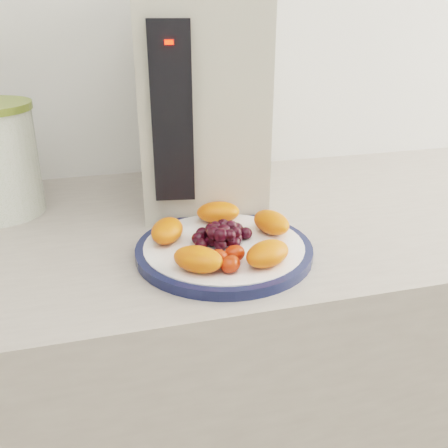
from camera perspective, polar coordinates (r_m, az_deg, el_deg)
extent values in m
cube|color=#A89D91|center=(1.11, -7.93, -21.87)|extent=(3.50, 0.60, 0.90)
cube|color=#8F6950|center=(1.14, -7.84, -22.94)|extent=(3.48, 0.58, 0.84)
cylinder|color=#151C3E|center=(0.74, 0.00, -3.00)|extent=(0.26, 0.26, 0.01)
cylinder|color=white|center=(0.74, 0.00, -2.93)|extent=(0.24, 0.24, 0.02)
cube|color=#B9B39F|center=(0.94, -2.60, 13.95)|extent=(0.26, 0.33, 0.37)
cube|color=black|center=(0.78, -5.95, 12.35)|extent=(0.07, 0.03, 0.27)
cube|color=#FF0C05|center=(0.76, -6.31, 19.96)|extent=(0.01, 0.01, 0.01)
ellipsoid|color=#F24A11|center=(0.78, 5.44, 0.21)|extent=(0.06, 0.08, 0.03)
ellipsoid|color=#F24A11|center=(0.81, -0.67, 1.36)|extent=(0.08, 0.06, 0.03)
ellipsoid|color=#F24A11|center=(0.75, -6.51, -0.75)|extent=(0.07, 0.08, 0.03)
ellipsoid|color=#F24A11|center=(0.66, -2.97, -4.03)|extent=(0.08, 0.08, 0.03)
ellipsoid|color=#F24A11|center=(0.68, 4.99, -3.38)|extent=(0.08, 0.07, 0.03)
ellipsoid|color=black|center=(0.74, 0.00, -1.64)|extent=(0.02, 0.02, 0.02)
ellipsoid|color=black|center=(0.74, 1.44, -1.58)|extent=(0.02, 0.02, 0.02)
ellipsoid|color=black|center=(0.75, 0.38, -1.07)|extent=(0.02, 0.02, 0.02)
ellipsoid|color=black|center=(0.75, -1.05, -1.21)|extent=(0.02, 0.02, 0.02)
ellipsoid|color=black|center=(0.73, -1.46, -1.88)|extent=(0.02, 0.02, 0.02)
ellipsoid|color=black|center=(0.72, -0.40, -2.32)|extent=(0.02, 0.02, 0.02)
ellipsoid|color=black|center=(0.72, 1.09, -2.12)|extent=(0.02, 0.02, 0.02)
ellipsoid|color=black|center=(0.75, 2.48, -1.07)|extent=(0.02, 0.02, 0.02)
ellipsoid|color=black|center=(0.77, 1.40, -0.59)|extent=(0.02, 0.02, 0.02)
ellipsoid|color=black|center=(0.77, -0.01, -0.45)|extent=(0.02, 0.02, 0.02)
ellipsoid|color=black|center=(0.77, -1.42, -0.61)|extent=(0.02, 0.02, 0.02)
ellipsoid|color=black|center=(0.75, -2.48, -1.08)|extent=(0.02, 0.02, 0.02)
ellipsoid|color=black|center=(0.74, -2.93, -1.67)|extent=(0.02, 0.02, 0.02)
ellipsoid|color=black|center=(0.72, -2.59, -2.37)|extent=(0.02, 0.02, 0.02)
ellipsoid|color=black|center=(0.73, 0.00, -0.72)|extent=(0.02, 0.02, 0.02)
ellipsoid|color=black|center=(0.74, 0.81, -0.25)|extent=(0.02, 0.02, 0.02)
ellipsoid|color=black|center=(0.75, -0.13, -0.14)|extent=(0.02, 0.02, 0.02)
ellipsoid|color=black|center=(0.74, -1.00, -0.32)|extent=(0.02, 0.02, 0.02)
ellipsoid|color=black|center=(0.73, -1.43, -0.67)|extent=(0.02, 0.02, 0.02)
ellipsoid|color=black|center=(0.72, -1.19, -1.05)|extent=(0.02, 0.02, 0.02)
ellipsoid|color=black|center=(0.71, -0.38, -1.28)|extent=(0.02, 0.02, 0.02)
ellipsoid|color=black|center=(0.71, 0.62, -1.27)|extent=(0.02, 0.02, 0.02)
ellipsoid|color=black|center=(0.72, 1.32, -0.99)|extent=(0.02, 0.02, 0.02)
ellipsoid|color=red|center=(0.68, -0.77, -3.87)|extent=(0.03, 0.03, 0.02)
ellipsoid|color=red|center=(0.69, 1.23, -3.38)|extent=(0.03, 0.03, 0.02)
ellipsoid|color=red|center=(0.66, 0.74, -4.60)|extent=(0.04, 0.04, 0.02)
ellipsoid|color=red|center=(0.68, -2.71, -3.54)|extent=(0.04, 0.04, 0.02)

